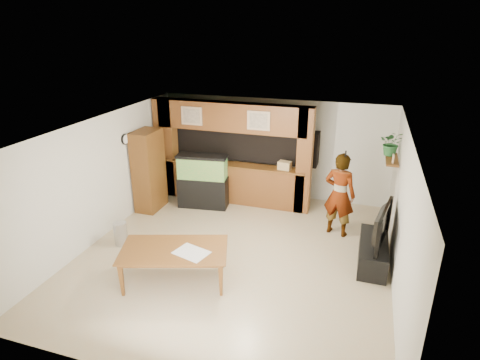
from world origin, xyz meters
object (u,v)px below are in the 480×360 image
(person, at_px, (339,195))
(dining_table, at_px, (175,266))
(aquarium, at_px, (203,182))
(pantry_cabinet, at_px, (149,171))
(television, at_px, (377,225))

(person, relative_size, dining_table, 1.00)
(aquarium, relative_size, dining_table, 0.73)
(aquarium, xyz_separation_m, dining_table, (0.75, -3.15, -0.34))
(pantry_cabinet, relative_size, television, 1.57)
(aquarium, bearing_deg, pantry_cabinet, -165.52)
(pantry_cabinet, xyz_separation_m, dining_table, (1.97, -2.65, -0.67))
(television, height_order, dining_table, television)
(television, bearing_deg, person, 48.25)
(pantry_cabinet, relative_size, person, 1.07)
(aquarium, bearing_deg, person, -14.71)
(pantry_cabinet, height_order, person, pantry_cabinet)
(pantry_cabinet, relative_size, aquarium, 1.46)
(pantry_cabinet, relative_size, dining_table, 1.07)
(television, distance_m, person, 1.27)
(aquarium, relative_size, person, 0.73)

